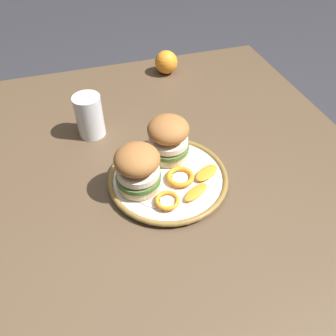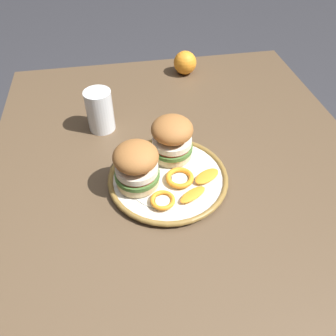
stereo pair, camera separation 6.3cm
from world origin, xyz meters
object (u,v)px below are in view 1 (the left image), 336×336
object	(u,v)px
dinner_plate	(168,178)
drinking_glass	(90,119)
dining_table	(189,221)
sandwich_half_left	(138,168)
sandwich_half_right	(168,138)
whole_orange	(166,62)

from	to	relation	value
dinner_plate	drinking_glass	bearing A→B (deg)	-148.07
dining_table	dinner_plate	xyz separation A→B (m)	(-0.04, -0.04, 0.12)
sandwich_half_left	sandwich_half_right	bearing A→B (deg)	129.91
sandwich_half_left	sandwich_half_right	size ratio (longest dim) A/B	1.00
dining_table	sandwich_half_left	xyz separation A→B (m)	(-0.04, -0.11, 0.18)
sandwich_half_right	drinking_glass	size ratio (longest dim) A/B	1.21
dining_table	sandwich_half_right	world-z (taller)	sandwich_half_right
dining_table	sandwich_half_right	size ratio (longest dim) A/B	9.31
dining_table	dinner_plate	size ratio (longest dim) A/B	4.61
drinking_glass	sandwich_half_left	bearing A→B (deg)	16.88
dining_table	whole_orange	bearing A→B (deg)	169.17
dining_table	dinner_plate	distance (m)	0.13
sandwich_half_left	drinking_glass	size ratio (longest dim) A/B	1.21
whole_orange	sandwich_half_right	bearing A→B (deg)	-16.27
dining_table	drinking_glass	bearing A→B (deg)	-146.23
dinner_plate	whole_orange	xyz separation A→B (m)	(-0.46, 0.14, 0.03)
sandwich_half_left	dinner_plate	bearing A→B (deg)	97.45
sandwich_half_left	sandwich_half_right	xyz separation A→B (m)	(-0.07, 0.09, 0.00)
dining_table	drinking_glass	world-z (taller)	drinking_glass
drinking_glass	whole_orange	size ratio (longest dim) A/B	1.50
dinner_plate	sandwich_half_left	bearing A→B (deg)	-82.55
dinner_plate	sandwich_half_left	size ratio (longest dim) A/B	2.02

